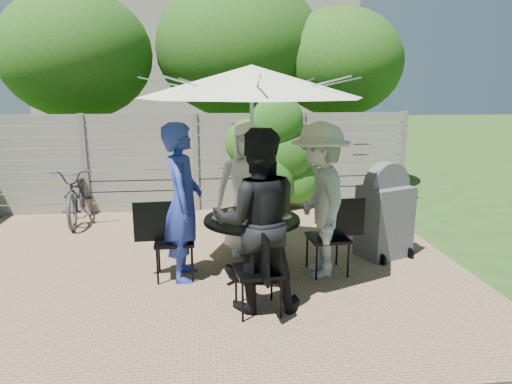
{
  "coord_description": "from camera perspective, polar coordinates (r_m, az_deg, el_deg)",
  "views": [
    {
      "loc": [
        0.2,
        -5.47,
        2.34
      ],
      "look_at": [
        0.81,
        0.05,
        1.04
      ],
      "focal_mm": 32.0,
      "sensor_mm": 36.0,
      "label": 1
    }
  ],
  "objects": [
    {
      "name": "coffee_cup",
      "position": [
        5.78,
        0.34,
        -2.01
      ],
      "size": [
        0.08,
        0.08,
        0.12
      ],
      "primitive_type": "cylinder",
      "color": "#C6B293",
      "rests_on": "patio_table"
    },
    {
      "name": "person_right",
      "position": [
        5.63,
        7.95,
        -1.08
      ],
      "size": [
        0.76,
        1.27,
        1.92
      ],
      "primitive_type": "imported",
      "rotation": [
        0.0,
        0.0,
        4.68
      ],
      "color": "#A9AAA5",
      "rests_on": "ground"
    },
    {
      "name": "chair_back",
      "position": [
        6.64,
        -1.02,
        -4.97
      ],
      "size": [
        0.45,
        0.65,
        0.89
      ],
      "rotation": [
        0.0,
        0.0,
        4.64
      ],
      "color": "black",
      "rests_on": "ground"
    },
    {
      "name": "plate_front",
      "position": [
        5.22,
        -0.26,
        -4.08
      ],
      "size": [
        0.26,
        0.26,
        0.06
      ],
      "color": "white",
      "rests_on": "patio_table"
    },
    {
      "name": "patio_table",
      "position": [
        5.64,
        -0.5,
        -5.46
      ],
      "size": [
        1.2,
        1.2,
        0.76
      ],
      "rotation": [
        0.0,
        0.0,
        -0.04
      ],
      "color": "black",
      "rests_on": "ground"
    },
    {
      "name": "person_left",
      "position": [
        5.53,
        -9.13,
        -1.35
      ],
      "size": [
        0.49,
        0.72,
        1.93
      ],
      "primitive_type": "imported",
      "rotation": [
        0.0,
        0.0,
        7.82
      ],
      "color": "#2534A2",
      "rests_on": "ground"
    },
    {
      "name": "chair_front",
      "position": [
        4.84,
        0.27,
        -11.88
      ],
      "size": [
        0.5,
        0.71,
        0.95
      ],
      "rotation": [
        0.0,
        0.0,
        1.67
      ],
      "color": "black",
      "rests_on": "ground"
    },
    {
      "name": "umbrella",
      "position": [
        5.35,
        -0.54,
        13.62
      ],
      "size": [
        2.74,
        2.74,
        2.56
      ],
      "rotation": [
        0.0,
        0.0,
        -0.04
      ],
      "color": "silver",
      "rests_on": "ground"
    },
    {
      "name": "plate_right",
      "position": [
        5.6,
        3.17,
        -2.9
      ],
      "size": [
        0.26,
        0.26,
        0.06
      ],
      "color": "white",
      "rests_on": "patio_table"
    },
    {
      "name": "plate_back",
      "position": [
        5.91,
        -0.73,
        -2.01
      ],
      "size": [
        0.26,
        0.26,
        0.06
      ],
      "color": "white",
      "rests_on": "patio_table"
    },
    {
      "name": "backyard_envelope",
      "position": [
        15.76,
        -6.88,
        14.09
      ],
      "size": [
        60.0,
        60.0,
        5.0
      ],
      "color": "#244916",
      "rests_on": "ground"
    },
    {
      "name": "bbq_grill",
      "position": [
        6.51,
        15.78,
        -2.71
      ],
      "size": [
        0.79,
        0.71,
        1.34
      ],
      "rotation": [
        0.0,
        0.0,
        0.38
      ],
      "color": "#555559",
      "rests_on": "ground"
    },
    {
      "name": "glass_left",
      "position": [
        5.44,
        -3.17,
        -2.87
      ],
      "size": [
        0.07,
        0.07,
        0.14
      ],
      "primitive_type": "cylinder",
      "color": "silver",
      "rests_on": "patio_table"
    },
    {
      "name": "chair_right",
      "position": [
        5.86,
        9.05,
        -7.38
      ],
      "size": [
        0.72,
        0.5,
        0.97
      ],
      "rotation": [
        0.0,
        0.0,
        3.21
      ],
      "color": "black",
      "rests_on": "ground"
    },
    {
      "name": "chair_left",
      "position": [
        5.75,
        -10.25,
        -7.82
      ],
      "size": [
        0.72,
        0.5,
        0.99
      ],
      "rotation": [
        0.0,
        0.0,
        6.33
      ],
      "color": "black",
      "rests_on": "ground"
    },
    {
      "name": "person_back",
      "position": [
        6.33,
        -0.99,
        0.34
      ],
      "size": [
        0.93,
        0.62,
        1.86
      ],
      "primitive_type": "imported",
      "rotation": [
        0.0,
        0.0,
        6.25
      ],
      "color": "white",
      "rests_on": "ground"
    },
    {
      "name": "person_front",
      "position": [
        4.72,
        0.12,
        -3.68
      ],
      "size": [
        0.97,
        0.77,
        1.93
      ],
      "primitive_type": "imported",
      "rotation": [
        0.0,
        0.0,
        3.1
      ],
      "color": "black",
      "rests_on": "ground"
    },
    {
      "name": "glass_right",
      "position": [
        5.68,
        2.04,
        -2.19
      ],
      "size": [
        0.07,
        0.07,
        0.14
      ],
      "primitive_type": "cylinder",
      "color": "silver",
      "rests_on": "patio_table"
    },
    {
      "name": "plate_left",
      "position": [
        5.56,
        -4.22,
        -3.04
      ],
      "size": [
        0.26,
        0.26,
        0.06
      ],
      "color": "white",
      "rests_on": "patio_table"
    },
    {
      "name": "syrup_jug",
      "position": [
        5.6,
        -1.16,
        -2.3
      ],
      "size": [
        0.09,
        0.09,
        0.16
      ],
      "primitive_type": "cylinder",
      "color": "#59280C",
      "rests_on": "patio_table"
    },
    {
      "name": "bicycle",
      "position": [
        8.58,
        -21.37,
        -0.13
      ],
      "size": [
        0.86,
        1.94,
        0.99
      ],
      "primitive_type": "imported",
      "rotation": [
        0.0,
        0.0,
        0.11
      ],
      "color": "#333338",
      "rests_on": "ground"
    },
    {
      "name": "glass_back",
      "position": [
        5.8,
        -1.71,
        -1.85
      ],
      "size": [
        0.07,
        0.07,
        0.14
      ],
      "primitive_type": "cylinder",
      "color": "silver",
      "rests_on": "patio_table"
    },
    {
      "name": "glass_front",
      "position": [
        5.31,
        0.8,
        -3.26
      ],
      "size": [
        0.07,
        0.07,
        0.14
      ],
      "primitive_type": "cylinder",
      "color": "silver",
      "rests_on": "patio_table"
    }
  ]
}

